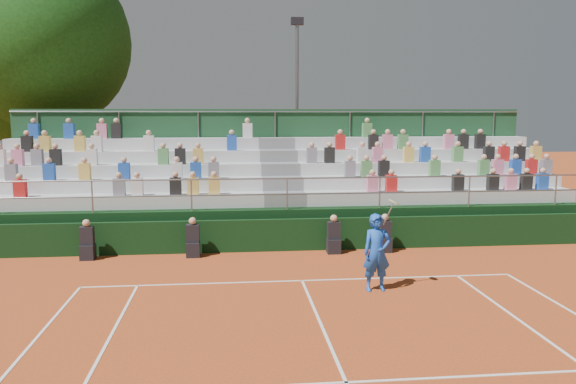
{
  "coord_description": "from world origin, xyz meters",
  "views": [
    {
      "loc": [
        -1.78,
        -13.73,
        4.24
      ],
      "look_at": [
        0.0,
        3.5,
        1.8
      ],
      "focal_mm": 35.0,
      "sensor_mm": 36.0,
      "label": 1
    }
  ],
  "objects": [
    {
      "name": "floodlight_mast",
      "position": [
        1.47,
        13.49,
        5.05
      ],
      "size": [
        0.6,
        0.25,
        8.74
      ],
      "color": "gray",
      "rests_on": "ground"
    },
    {
      "name": "line_officials",
      "position": [
        -1.16,
        2.75,
        0.48
      ],
      "size": [
        9.27,
        0.4,
        1.19
      ],
      "color": "black",
      "rests_on": "ground"
    },
    {
      "name": "tree_west",
      "position": [
        -11.56,
        13.19,
        6.24
      ],
      "size": [
        6.61,
        6.61,
        9.56
      ],
      "color": "#332312",
      "rests_on": "ground"
    },
    {
      "name": "courtside_wall",
      "position": [
        0.0,
        3.2,
        0.5
      ],
      "size": [
        20.0,
        0.15,
        1.0
      ],
      "primitive_type": "cube",
      "color": "black",
      "rests_on": "ground"
    },
    {
      "name": "tree_east",
      "position": [
        -9.88,
        12.11,
        7.32
      ],
      "size": [
        7.67,
        7.67,
        11.17
      ],
      "color": "#332312",
      "rests_on": "ground"
    },
    {
      "name": "tennis_player",
      "position": [
        1.68,
        -0.95,
        0.94
      ],
      "size": [
        0.88,
        0.49,
        2.22
      ],
      "color": "blue",
      "rests_on": "ground"
    },
    {
      "name": "ground",
      "position": [
        0.0,
        0.0,
        0.0
      ],
      "size": [
        90.0,
        90.0,
        0.0
      ],
      "primitive_type": "plane",
      "color": "#B1471D",
      "rests_on": "ground"
    },
    {
      "name": "grandstand",
      "position": [
        0.0,
        6.43,
        1.07
      ],
      "size": [
        20.0,
        5.2,
        4.4
      ],
      "color": "black",
      "rests_on": "ground"
    }
  ]
}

